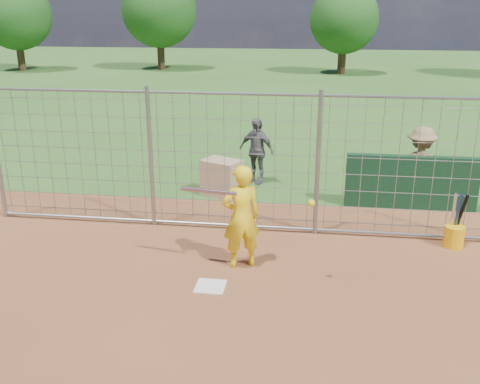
# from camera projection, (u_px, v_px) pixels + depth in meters

# --- Properties ---
(ground) EXTENTS (100.00, 100.00, 0.00)m
(ground) POSITION_uv_depth(u_px,v_px,m) (213.00, 280.00, 8.02)
(ground) COLOR #2D591E
(ground) RESTS_ON ground
(home_plate) EXTENTS (0.43, 0.43, 0.02)m
(home_plate) POSITION_uv_depth(u_px,v_px,m) (210.00, 286.00, 7.83)
(home_plate) COLOR silver
(home_plate) RESTS_ON ground
(dugout_wall) EXTENTS (2.60, 0.20, 1.10)m
(dugout_wall) POSITION_uv_depth(u_px,v_px,m) (411.00, 182.00, 10.78)
(dugout_wall) COLOR #11381E
(dugout_wall) RESTS_ON ground
(batter) EXTENTS (0.72, 0.61, 1.66)m
(batter) POSITION_uv_depth(u_px,v_px,m) (241.00, 217.00, 8.22)
(batter) COLOR yellow
(batter) RESTS_ON ground
(bystander_b) EXTENTS (0.98, 0.73, 1.54)m
(bystander_b) POSITION_uv_depth(u_px,v_px,m) (256.00, 150.00, 12.34)
(bystander_b) COLOR #57585C
(bystander_b) RESTS_ON ground
(bystander_c) EXTENTS (1.15, 0.78, 1.66)m
(bystander_c) POSITION_uv_depth(u_px,v_px,m) (420.00, 167.00, 10.86)
(bystander_c) COLOR olive
(bystander_c) RESTS_ON ground
(equipment_bin) EXTENTS (0.96, 0.84, 0.80)m
(equipment_bin) POSITION_uv_depth(u_px,v_px,m) (222.00, 178.00, 11.57)
(equipment_bin) COLOR tan
(equipment_bin) RESTS_ON ground
(equipment_in_play) EXTENTS (1.99, 0.40, 0.11)m
(equipment_in_play) POSITION_uv_depth(u_px,v_px,m) (233.00, 194.00, 7.78)
(equipment_in_play) COLOR silver
(equipment_in_play) RESTS_ON ground
(bucket_with_bats) EXTENTS (0.34, 0.37, 0.98)m
(bucket_with_bats) POSITION_uv_depth(u_px,v_px,m) (454.00, 233.00, 9.09)
(bucket_with_bats) COLOR #FFB20D
(bucket_with_bats) RESTS_ON ground
(backstop_fence) EXTENTS (9.08, 0.08, 2.60)m
(backstop_fence) POSITION_uv_depth(u_px,v_px,m) (233.00, 164.00, 9.49)
(backstop_fence) COLOR gray
(backstop_fence) RESTS_ON ground
(tree_line) EXTENTS (44.66, 6.72, 6.48)m
(tree_line) POSITION_uv_depth(u_px,v_px,m) (347.00, 12.00, 32.78)
(tree_line) COLOR #3F2B19
(tree_line) RESTS_ON ground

